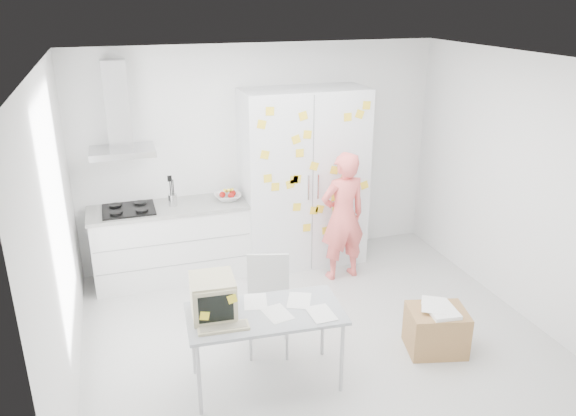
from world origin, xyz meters
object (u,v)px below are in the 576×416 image
object	(u,v)px
desk	(233,305)
cardboard_box	(436,329)
person	(343,216)
chair	(268,298)

from	to	relation	value
desk	cardboard_box	xyz separation A→B (m)	(1.95, -0.09, -0.57)
person	chair	distance (m)	1.68
person	desk	size ratio (longest dim) A/B	1.15
desk	person	bearing A→B (deg)	47.39
cardboard_box	desk	bearing A→B (deg)	177.48
desk	chair	size ratio (longest dim) A/B	1.46
person	cardboard_box	world-z (taller)	person
cardboard_box	chair	bearing A→B (deg)	159.61
person	chair	xyz separation A→B (m)	(-1.23, -1.12, -0.26)
person	desk	bearing A→B (deg)	38.00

